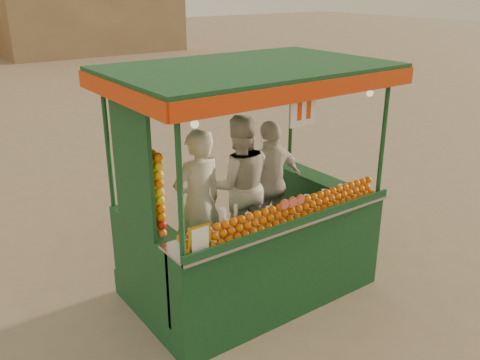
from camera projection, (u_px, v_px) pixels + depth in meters
ground at (244, 297)px, 6.17m from camera, size 90.00×90.00×0.00m
building_right at (83, 2)px, 27.25m from camera, size 9.00×6.00×5.00m
juice_cart at (250, 228)px, 5.92m from camera, size 2.98×1.93×2.71m
vendor_left at (198, 203)px, 5.83m from camera, size 0.65×0.44×1.73m
vendor_middle at (239, 185)px, 6.30m from camera, size 1.05×0.95×1.77m
vendor_right at (271, 183)px, 6.56m from camera, size 0.96×0.41×1.63m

